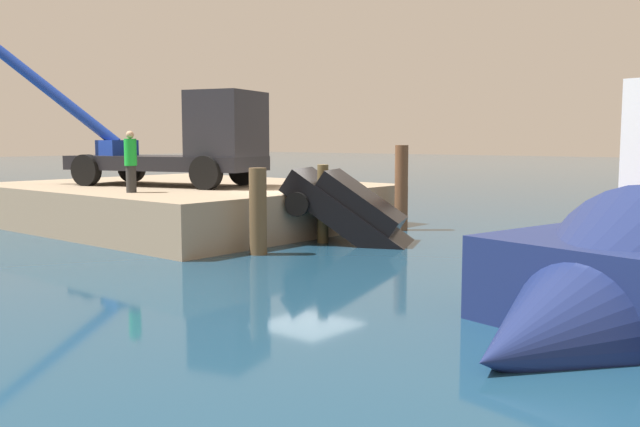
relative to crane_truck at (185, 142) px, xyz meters
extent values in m
plane|color=navy|center=(4.53, 0.66, -2.72)|extent=(200.00, 200.00, 0.00)
cube|color=gray|center=(-0.92, 0.66, -2.06)|extent=(11.47, 9.40, 1.32)
cube|color=black|center=(-0.78, -0.19, -0.67)|extent=(6.74, 4.02, 0.45)
cube|color=#26262C|center=(1.41, 0.48, 0.54)|extent=(2.34, 2.59, 1.98)
cylinder|color=black|center=(1.02, 1.54, -0.90)|extent=(1.04, 0.58, 1.00)
cylinder|color=black|center=(1.68, -0.61, -0.90)|extent=(1.04, 0.58, 1.00)
cylinder|color=black|center=(-3.24, 0.23, -0.90)|extent=(1.04, 0.58, 1.00)
cylinder|color=black|center=(-2.58, -1.92, -0.90)|extent=(1.04, 0.58, 1.00)
cylinder|color=#1938A5|center=(-4.36, -2.29, 1.82)|extent=(3.92, 3.48, 4.02)
cube|color=#1938A5|center=(-2.61, -0.76, -0.20)|extent=(1.00, 1.00, 0.50)
cylinder|color=#2C2C2C|center=(0.90, -2.65, -1.03)|extent=(0.28, 0.28, 0.75)
cylinder|color=green|center=(0.90, -2.65, -0.28)|extent=(0.34, 0.34, 0.75)
sphere|color=tan|center=(0.90, -2.65, 0.20)|extent=(0.22, 0.22, 0.22)
cube|color=black|center=(6.06, 0.98, -2.17)|extent=(4.34, 3.34, 2.94)
cube|color=black|center=(6.19, 1.04, -1.59)|extent=(2.72, 2.44, 1.70)
cylinder|color=black|center=(6.62, 2.28, -3.29)|extent=(0.90, 0.57, 0.89)
cylinder|color=black|center=(7.40, 0.56, -3.29)|extent=(0.90, 0.57, 0.89)
cylinder|color=black|center=(4.37, 1.25, -1.62)|extent=(0.90, 0.57, 0.89)
cylinder|color=black|center=(5.16, -0.47, -1.62)|extent=(0.90, 0.57, 0.89)
cone|color=navy|center=(14.08, -4.79, -2.54)|extent=(4.60, 4.65, 3.89)
cylinder|color=brown|center=(5.40, -2.16, -1.67)|extent=(0.43, 0.43, 2.11)
cylinder|color=brown|center=(5.35, 0.34, -1.66)|extent=(0.30, 0.30, 2.12)
cylinder|color=brown|center=(5.51, 3.91, -1.41)|extent=(0.40, 0.40, 2.62)
camera|label=1|loc=(17.36, -13.96, 0.07)|focal=38.98mm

